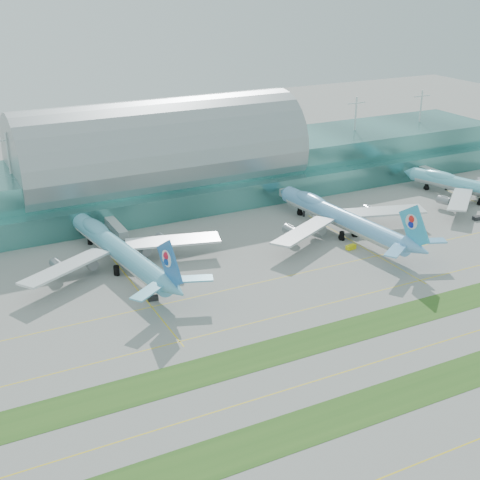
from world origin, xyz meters
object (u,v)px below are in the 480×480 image
airliner_c (341,217)px  airliner_d (475,187)px  terminal (161,169)px  airliner_b (118,249)px

airliner_c → airliner_d: (72.84, 5.43, -0.62)m
terminal → airliner_d: terminal is taller
airliner_b → airliner_c: bearing=-13.4°
airliner_b → terminal: bearing=49.7°
terminal → airliner_b: size_ratio=4.21×
terminal → airliner_d: 133.69m
terminal → airliner_b: bearing=-122.7°
airliner_c → airliner_d: 73.04m
airliner_b → airliner_c: 83.45m
airliner_b → airliner_c: (83.03, -8.37, 0.02)m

